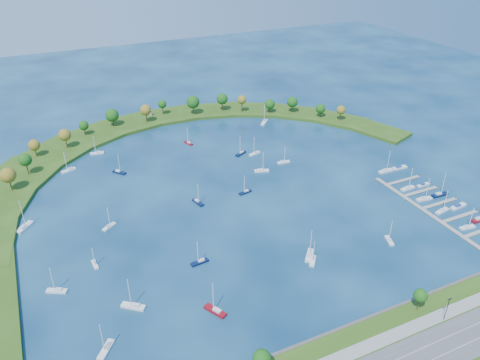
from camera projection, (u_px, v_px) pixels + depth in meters
name	position (u px, v px, depth m)	size (l,w,h in m)	color
ground	(235.00, 193.00, 249.21)	(700.00, 700.00, 0.00)	#072244
breakwater	(127.00, 169.00, 269.98)	(286.74, 247.64, 2.00)	#2B4A13
breakwater_trees	(162.00, 121.00, 309.21)	(237.72, 90.85, 14.34)	#382314
harbor_tower	(151.00, 113.00, 338.55)	(2.60, 2.60, 3.95)	gray
dock_system	(443.00, 212.00, 232.49)	(24.28, 82.00, 1.60)	gray
moored_boat_0	(313.00, 260.00, 199.28)	(6.37, 7.04, 10.94)	white
moored_boat_1	(264.00, 122.00, 332.13)	(8.74, 8.81, 14.25)	white
moored_boat_2	(97.00, 153.00, 289.16)	(8.38, 3.48, 11.95)	white
moored_boat_3	(241.00, 153.00, 288.55)	(8.42, 6.00, 12.22)	#09163A
moored_boat_4	(188.00, 143.00, 301.96)	(4.34, 7.63, 10.82)	maroon
moored_boat_5	(262.00, 170.00, 269.25)	(8.72, 4.86, 12.35)	white
moored_boat_6	(245.00, 192.00, 248.53)	(7.59, 3.37, 10.78)	#09163A
moored_boat_7	(69.00, 170.00, 269.63)	(8.70, 5.15, 12.37)	white
moored_boat_8	(57.00, 290.00, 183.29)	(8.21, 5.86, 11.92)	white
moored_boat_9	(133.00, 306.00, 175.91)	(8.86, 7.88, 13.66)	white
moored_boat_10	(106.00, 349.00, 158.47)	(7.35, 8.54, 13.02)	white
moored_boat_11	(215.00, 310.00, 173.90)	(6.63, 9.43, 13.66)	maroon
moored_boat_12	(255.00, 153.00, 288.66)	(8.08, 4.11, 11.43)	white
moored_boat_13	(95.00, 264.00, 197.28)	(2.28, 6.48, 9.35)	white
moored_boat_14	(389.00, 240.00, 211.60)	(4.43, 7.49, 10.63)	white
moored_boat_15	(24.00, 227.00, 220.32)	(8.65, 9.40, 14.70)	white
moored_boat_16	(109.00, 226.00, 221.03)	(7.31, 5.99, 10.97)	white
moored_boat_17	(283.00, 162.00, 278.70)	(7.78, 2.68, 11.25)	white
moored_boat_18	(309.00, 255.00, 202.22)	(7.87, 8.47, 13.30)	white
moored_boat_19	(200.00, 261.00, 198.44)	(8.04, 3.00, 11.55)	#09163A
moored_boat_20	(198.00, 202.00, 239.73)	(4.07, 8.27, 11.71)	#09163A
moored_boat_21	(119.00, 172.00, 267.63)	(7.07, 7.75, 12.07)	#09163A
docked_boat_2	(467.00, 227.00, 220.55)	(7.98, 3.33, 11.37)	white
docked_boat_3	(480.00, 219.00, 226.02)	(9.43, 2.87, 13.76)	maroon
docked_boat_4	(442.00, 210.00, 232.75)	(8.53, 3.60, 12.15)	white
docked_boat_5	(458.00, 206.00, 236.31)	(9.73, 3.65, 1.94)	white
docked_boat_6	(424.00, 198.00, 242.43)	(8.86, 3.42, 12.69)	white
docked_boat_7	(440.00, 194.00, 246.04)	(9.24, 2.97, 13.42)	#09163A
docked_boat_8	(408.00, 188.00, 251.86)	(8.61, 2.81, 12.50)	white
docked_boat_9	(423.00, 185.00, 255.36)	(7.65, 2.33, 1.55)	white
docked_boat_10	(386.00, 170.00, 268.87)	(8.95, 2.50, 13.15)	white
docked_boat_11	(399.00, 168.00, 272.50)	(9.31, 2.99, 1.88)	white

